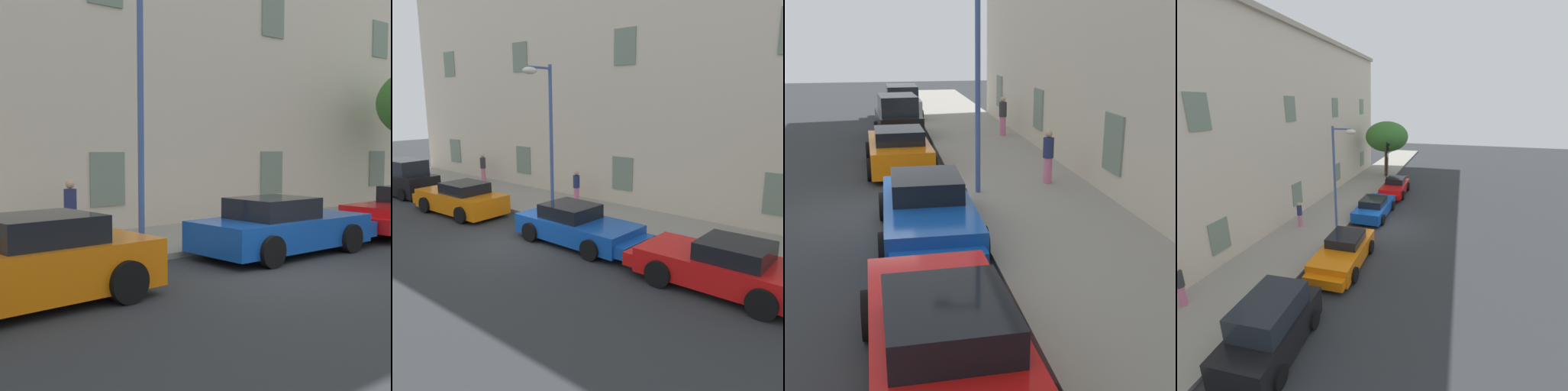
% 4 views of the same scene
% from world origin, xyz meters
% --- Properties ---
extents(ground_plane, '(80.00, 80.00, 0.00)m').
position_xyz_m(ground_plane, '(0.00, 0.00, 0.00)').
color(ground_plane, '#2B2D30').
extents(sidewalk, '(60.00, 3.85, 0.14)m').
position_xyz_m(sidewalk, '(0.00, 4.47, 0.07)').
color(sidewalk, gray).
rests_on(sidewalk, ground).
extents(sportscar_red_lead, '(4.70, 2.23, 1.40)m').
position_xyz_m(sportscar_red_lead, '(-4.99, 1.07, 0.62)').
color(sportscar_red_lead, orange).
rests_on(sportscar_red_lead, ground).
extents(sportscar_yellow_flank, '(4.83, 2.15, 1.33)m').
position_xyz_m(sportscar_yellow_flank, '(1.79, 1.44, 0.59)').
color(sportscar_yellow_flank, '#144CB2').
rests_on(sportscar_yellow_flank, ground).
extents(sportscar_white_middle, '(4.69, 2.14, 1.36)m').
position_xyz_m(sportscar_white_middle, '(6.71, 1.18, 0.62)').
color(sportscar_white_middle, red).
rests_on(sportscar_white_middle, ground).
extents(hatchback_parked, '(3.83, 2.08, 1.87)m').
position_xyz_m(hatchback_parked, '(-10.21, 1.25, 0.85)').
color(hatchback_parked, black).
rests_on(hatchback_parked, ground).
extents(hatchback_distant, '(3.88, 2.00, 1.77)m').
position_xyz_m(hatchback_distant, '(-15.78, 1.68, 0.81)').
color(hatchback_distant, '#B2B7BC').
rests_on(hatchback_distant, ground).
extents(street_lamp, '(0.44, 1.42, 6.05)m').
position_xyz_m(street_lamp, '(-1.18, 2.65, 4.28)').
color(street_lamp, '#3F5999').
rests_on(street_lamp, sidewalk).
extents(pedestrian_admiring, '(0.32, 0.32, 1.56)m').
position_xyz_m(pedestrian_admiring, '(-1.77, 5.22, 0.94)').
color(pedestrian_admiring, pink).
rests_on(pedestrian_admiring, sidewalk).
extents(pedestrian_strolling, '(0.40, 0.40, 1.65)m').
position_xyz_m(pedestrian_strolling, '(-9.54, 5.65, 0.99)').
color(pedestrian_strolling, pink).
rests_on(pedestrian_strolling, sidewalk).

